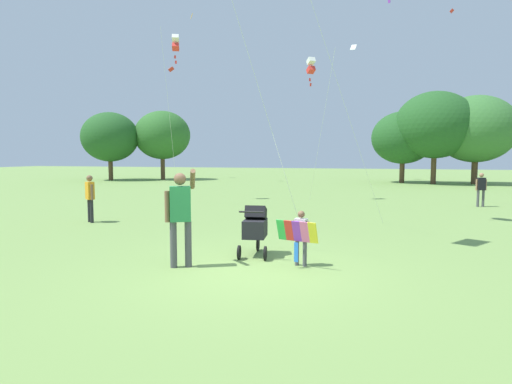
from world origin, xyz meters
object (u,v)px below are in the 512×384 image
(child_with_butterfly_kite, at_px, (300,233))
(person_red_shirt, at_px, (90,195))
(person_couple_left, at_px, (481,187))
(stroller, at_px, (255,226))
(person_adult_flyer, at_px, (180,211))
(kite_blue_high, at_px, (175,44))
(kite_green_novelty, at_px, (311,66))

(child_with_butterfly_kite, distance_m, person_red_shirt, 7.86)
(person_couple_left, bearing_deg, stroller, -121.47)
(child_with_butterfly_kite, xyz_separation_m, person_red_shirt, (-7.07, 3.42, 0.23))
(stroller, distance_m, person_red_shirt, 6.65)
(stroller, distance_m, person_couple_left, 12.21)
(person_adult_flyer, distance_m, kite_blue_high, 13.33)
(person_couple_left, bearing_deg, child_with_butterfly_kite, -115.78)
(kite_blue_high, distance_m, person_red_shirt, 9.03)
(person_red_shirt, bearing_deg, kite_green_novelty, 56.46)
(person_adult_flyer, distance_m, kite_green_novelty, 13.29)
(kite_green_novelty, height_order, kite_blue_high, kite_blue_high)
(stroller, xyz_separation_m, kite_blue_high, (-6.35, 9.42, 6.37))
(person_adult_flyer, bearing_deg, kite_blue_high, 116.35)
(child_with_butterfly_kite, relative_size, kite_green_novelty, 0.16)
(kite_green_novelty, distance_m, person_couple_left, 8.68)
(child_with_butterfly_kite, xyz_separation_m, person_adult_flyer, (-2.10, -0.64, 0.43))
(kite_green_novelty, bearing_deg, kite_blue_high, -164.33)
(child_with_butterfly_kite, distance_m, person_couple_left, 12.26)
(stroller, bearing_deg, kite_blue_high, 123.99)
(kite_blue_high, relative_size, person_couple_left, 5.46)
(person_adult_flyer, relative_size, person_red_shirt, 1.25)
(stroller, height_order, person_red_shirt, person_red_shirt)
(stroller, relative_size, person_couple_left, 0.82)
(person_couple_left, bearing_deg, person_red_shirt, -148.42)
(stroller, relative_size, kite_green_novelty, 0.17)
(person_adult_flyer, xyz_separation_m, kite_blue_high, (-5.30, 10.69, 5.93))
(person_adult_flyer, bearing_deg, child_with_butterfly_kite, 17.05)
(kite_green_novelty, xyz_separation_m, person_red_shirt, (-5.48, -8.26, -5.14))
(child_with_butterfly_kite, distance_m, kite_green_novelty, 12.95)
(person_red_shirt, distance_m, person_couple_left, 14.56)
(kite_green_novelty, relative_size, person_couple_left, 4.73)
(person_adult_flyer, xyz_separation_m, person_red_shirt, (-4.97, 4.06, -0.19))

